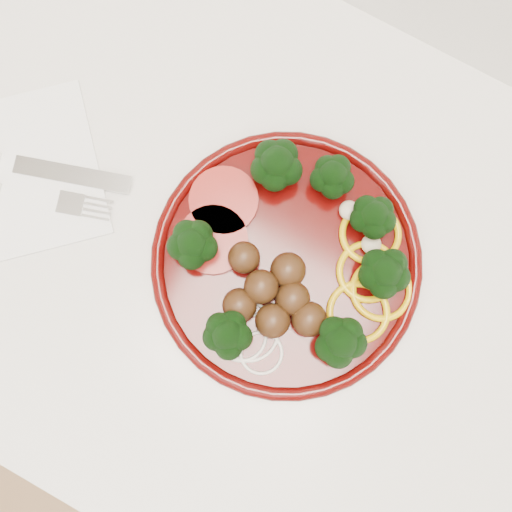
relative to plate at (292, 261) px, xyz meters
The scene contains 3 objects.
counter 0.50m from the plate, behind, with size 2.40×0.60×0.90m.
plate is the anchor object (origin of this frame).
napkin 0.30m from the plate, 169.11° to the right, with size 0.17×0.17×0.00m, color white.
Camera 1 is at (0.19, 1.62, 1.56)m, focal length 45.00 mm.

